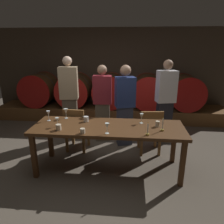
% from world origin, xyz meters
% --- Properties ---
extents(ground_plane, '(9.09, 9.09, 0.00)m').
position_xyz_m(ground_plane, '(0.00, 0.00, 0.00)').
color(ground_plane, brown).
extents(back_wall, '(6.99, 0.24, 2.47)m').
position_xyz_m(back_wall, '(0.00, 3.00, 1.24)').
color(back_wall, '#473A2D').
rests_on(back_wall, ground).
extents(barrel_shelf, '(6.29, 0.90, 0.36)m').
position_xyz_m(barrel_shelf, '(0.00, 2.45, 0.18)').
color(barrel_shelf, brown).
rests_on(barrel_shelf, ground).
extents(wine_barrel_far_left, '(0.90, 0.86, 0.90)m').
position_xyz_m(wine_barrel_far_left, '(-2.03, 2.45, 0.80)').
color(wine_barrel_far_left, '#513319').
rests_on(wine_barrel_far_left, barrel_shelf).
extents(wine_barrel_left, '(0.90, 0.86, 0.90)m').
position_xyz_m(wine_barrel_left, '(-1.02, 2.45, 0.80)').
color(wine_barrel_left, '#513319').
rests_on(wine_barrel_left, barrel_shelf).
extents(wine_barrel_center, '(0.90, 0.86, 0.90)m').
position_xyz_m(wine_barrel_center, '(-0.02, 2.45, 0.80)').
color(wine_barrel_center, '#513319').
rests_on(wine_barrel_center, barrel_shelf).
extents(wine_barrel_right, '(0.90, 0.86, 0.90)m').
position_xyz_m(wine_barrel_right, '(1.00, 2.45, 0.80)').
color(wine_barrel_right, '#513319').
rests_on(wine_barrel_right, barrel_shelf).
extents(wine_barrel_far_right, '(0.90, 0.86, 0.90)m').
position_xyz_m(wine_barrel_far_right, '(1.99, 2.45, 0.80)').
color(wine_barrel_far_right, '#513319').
rests_on(wine_barrel_far_right, barrel_shelf).
extents(dining_table, '(2.39, 0.79, 0.78)m').
position_xyz_m(dining_table, '(0.21, -0.09, 0.70)').
color(dining_table, '#4C2D16').
rests_on(dining_table, ground).
extents(chair_left, '(0.43, 0.43, 0.88)m').
position_xyz_m(chair_left, '(-0.48, 0.50, 0.49)').
color(chair_left, brown).
rests_on(chair_left, ground).
extents(chair_right, '(0.44, 0.44, 0.88)m').
position_xyz_m(chair_right, '(0.94, 0.52, 0.49)').
color(chair_right, brown).
rests_on(chair_right, ground).
extents(guest_far_left, '(0.41, 0.30, 1.79)m').
position_xyz_m(guest_far_left, '(-0.75, 1.08, 0.92)').
color(guest_far_left, brown).
rests_on(guest_far_left, ground).
extents(guest_center_left, '(0.40, 0.26, 1.63)m').
position_xyz_m(guest_center_left, '(-0.03, 1.04, 0.83)').
color(guest_center_left, brown).
rests_on(guest_center_left, ground).
extents(guest_center_right, '(0.43, 0.34, 1.65)m').
position_xyz_m(guest_center_right, '(0.44, 0.88, 0.85)').
color(guest_center_right, '#33384C').
rests_on(guest_center_right, ground).
extents(guest_far_right, '(0.42, 0.32, 1.73)m').
position_xyz_m(guest_far_right, '(1.27, 1.11, 0.89)').
color(guest_far_right, black).
rests_on(guest_far_right, ground).
extents(candle_left, '(0.05, 0.05, 0.20)m').
position_xyz_m(candle_left, '(0.81, -0.39, 0.83)').
color(candle_left, olive).
rests_on(candle_left, dining_table).
extents(candle_right, '(0.05, 0.05, 0.22)m').
position_xyz_m(candle_right, '(1.04, -0.20, 0.84)').
color(candle_right, olive).
rests_on(candle_right, dining_table).
extents(wine_glass_far_left, '(0.06, 0.06, 0.18)m').
position_xyz_m(wine_glass_far_left, '(-0.82, 0.06, 0.90)').
color(wine_glass_far_left, white).
rests_on(wine_glass_far_left, dining_table).
extents(wine_glass_left, '(0.06, 0.06, 0.15)m').
position_xyz_m(wine_glass_left, '(-0.58, -0.18, 0.88)').
color(wine_glass_left, silver).
rests_on(wine_glass_left, dining_table).
extents(wine_glass_center, '(0.08, 0.08, 0.18)m').
position_xyz_m(wine_glass_center, '(-0.56, 0.21, 0.90)').
color(wine_glass_center, silver).
rests_on(wine_glass_center, dining_table).
extents(wine_glass_right, '(0.06, 0.06, 0.16)m').
position_xyz_m(wine_glass_right, '(0.23, -0.38, 0.89)').
color(wine_glass_right, silver).
rests_on(wine_glass_right, dining_table).
extents(wine_glass_far_right, '(0.06, 0.06, 0.16)m').
position_xyz_m(wine_glass_far_right, '(0.74, 0.09, 0.89)').
color(wine_glass_far_right, silver).
rests_on(wine_glass_far_right, dining_table).
extents(cup_far_left, '(0.08, 0.08, 0.09)m').
position_xyz_m(cup_far_left, '(-0.52, -0.32, 0.82)').
color(cup_far_left, beige).
rests_on(cup_far_left, dining_table).
extents(cup_center_left, '(0.08, 0.08, 0.09)m').
position_xyz_m(cup_center_left, '(-0.18, 0.08, 0.82)').
color(cup_center_left, white).
rests_on(cup_center_left, dining_table).
extents(cup_center_right, '(0.07, 0.07, 0.08)m').
position_xyz_m(cup_center_right, '(-0.12, -0.41, 0.82)').
color(cup_center_right, beige).
rests_on(cup_center_right, dining_table).
extents(cup_far_right, '(0.07, 0.07, 0.09)m').
position_xyz_m(cup_far_right, '(0.99, -0.03, 0.82)').
color(cup_far_right, beige).
rests_on(cup_far_right, dining_table).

